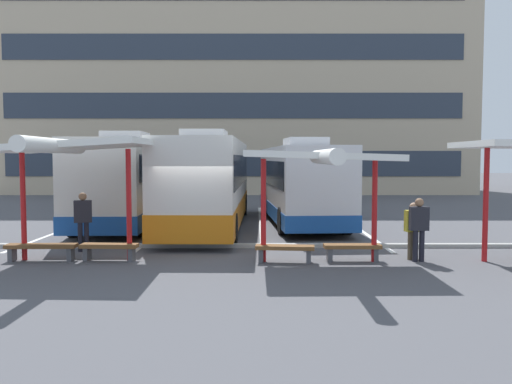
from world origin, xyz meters
TOP-DOWN VIEW (x-y plane):
  - ground_plane at (0.00, 0.00)m, footprint 160.00×160.00m
  - terminal_building at (0.02, 30.83)m, footprint 36.21×15.20m
  - coach_bus_0 at (-3.58, 7.15)m, footprint 3.01×12.53m
  - coach_bus_1 at (-0.18, 5.25)m, footprint 2.82×12.01m
  - coach_bus_2 at (3.53, 6.56)m, footprint 3.26×10.37m
  - lane_stripe_0 at (-5.64, 6.35)m, footprint 0.16×14.00m
  - lane_stripe_1 at (-1.88, 6.35)m, footprint 0.16×14.00m
  - lane_stripe_2 at (1.88, 6.35)m, footprint 0.16×14.00m
  - lane_stripe_3 at (5.64, 6.35)m, footprint 0.16×14.00m
  - waiting_shelter_1 at (-3.14, -1.90)m, footprint 3.83×5.12m
  - bench_2 at (-4.04, -1.77)m, footprint 1.85×0.47m
  - bench_3 at (-2.24, -1.74)m, footprint 1.53×0.51m
  - waiting_shelter_2 at (3.33, -2.14)m, footprint 3.92×4.55m
  - bench_4 at (2.43, -1.99)m, footprint 1.57×0.57m
  - bench_5 at (4.23, -1.81)m, footprint 1.51×0.42m
  - platform_kerb at (0.00, 0.33)m, footprint 44.00×0.24m
  - waiting_passenger_0 at (5.90, -1.59)m, footprint 0.48×0.30m
  - waiting_passenger_1 at (-3.37, -0.34)m, footprint 0.54×0.35m
  - waiting_passenger_2 at (5.97, -1.87)m, footprint 0.49×0.23m

SIDE VIEW (x-z plane):
  - ground_plane at x=0.00m, z-range 0.00..0.00m
  - lane_stripe_0 at x=-5.64m, z-range 0.00..0.01m
  - lane_stripe_1 at x=-1.88m, z-range 0.00..0.01m
  - lane_stripe_2 at x=1.88m, z-range 0.00..0.01m
  - lane_stripe_3 at x=5.64m, z-range 0.00..0.01m
  - platform_kerb at x=0.00m, z-range 0.00..0.12m
  - bench_5 at x=4.23m, z-range 0.11..0.56m
  - bench_3 at x=-2.24m, z-range 0.11..0.56m
  - bench_4 at x=2.43m, z-range 0.11..0.56m
  - bench_2 at x=-4.04m, z-range 0.11..0.56m
  - waiting_passenger_0 at x=5.90m, z-range 0.10..1.65m
  - waiting_passenger_2 at x=5.97m, z-range 0.13..1.82m
  - waiting_passenger_1 at x=-3.37m, z-range 0.14..1.88m
  - coach_bus_2 at x=3.53m, z-range -0.11..3.41m
  - coach_bus_1 at x=-0.18m, z-range -0.14..3.60m
  - coach_bus_0 at x=-3.58m, z-range -0.10..3.66m
  - waiting_shelter_2 at x=3.33m, z-range 1.25..4.19m
  - waiting_shelter_1 at x=-3.14m, z-range 1.36..4.61m
  - terminal_building at x=0.02m, z-range -1.37..22.46m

